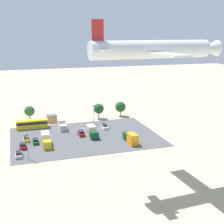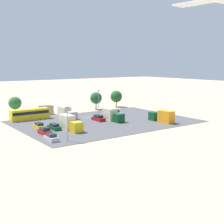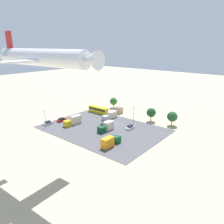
{
  "view_description": "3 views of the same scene",
  "coord_description": "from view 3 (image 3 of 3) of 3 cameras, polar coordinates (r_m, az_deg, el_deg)",
  "views": [
    {
      "loc": [
        21.72,
        106.86,
        34.43
      ],
      "look_at": [
        -4.43,
        24.35,
        12.26
      ],
      "focal_mm": 50.0,
      "sensor_mm": 36.0,
      "label": 1
    },
    {
      "loc": [
        49.46,
        80.83,
        16.81
      ],
      "look_at": [
        -2.11,
        8.75,
        2.63
      ],
      "focal_mm": 50.0,
      "sensor_mm": 36.0,
      "label": 2
    },
    {
      "loc": [
        -56.8,
        71.31,
        33.63
      ],
      "look_at": [
        -3.94,
        7.16,
        7.87
      ],
      "focal_mm": 35.0,
      "sensor_mm": 36.0,
      "label": 3
    }
  ],
  "objects": [
    {
      "name": "ground_plane",
      "position": [
        97.17,
        0.89,
        -3.03
      ],
      "size": [
        400.0,
        400.0,
        0.0
      ],
      "primitive_type": "plane",
      "color": "tan"
    },
    {
      "name": "parking_lot_surface",
      "position": [
        91.26,
        -2.36,
        -4.39
      ],
      "size": [
        48.89,
        34.88,
        0.08
      ],
      "color": "#4C4C51",
      "rests_on": "ground"
    },
    {
      "name": "shed_building",
      "position": [
        111.54,
        1.64,
        0.43
      ],
      "size": [
        4.01,
        3.6,
        2.84
      ],
      "color": "tan",
      "rests_on": "ground"
    },
    {
      "name": "bus",
      "position": [
        111.75,
        -3.6,
        0.62
      ],
      "size": [
        11.38,
        2.63,
        3.15
      ],
      "rotation": [
        0.0,
        0.0,
        1.57
      ],
      "color": "gold",
      "rests_on": "ground"
    },
    {
      "name": "parked_car_0",
      "position": [
        99.67,
        -16.42,
        -2.79
      ],
      "size": [
        1.86,
        4.15,
        1.56
      ],
      "rotation": [
        0.0,
        0.0,
        3.14
      ],
      "color": "#ADB2B7",
      "rests_on": "ground"
    },
    {
      "name": "parked_car_1",
      "position": [
        105.08,
        -9.72,
        -1.28
      ],
      "size": [
        1.77,
        4.22,
        1.56
      ],
      "color": "gold",
      "rests_on": "ground"
    },
    {
      "name": "parked_car_2",
      "position": [
        92.96,
        -2.09,
        -3.49
      ],
      "size": [
        1.92,
        4.8,
        1.65
      ],
      "color": "maroon",
      "rests_on": "ground"
    },
    {
      "name": "parked_car_3",
      "position": [
        101.18,
        -10.04,
        -2.04
      ],
      "size": [
        1.81,
        4.58,
        1.52
      ],
      "color": "#0C4723",
      "rests_on": "ground"
    },
    {
      "name": "parked_car_4",
      "position": [
        102.16,
        -13.03,
        -2.0
      ],
      "size": [
        2.0,
        4.11,
        1.66
      ],
      "rotation": [
        0.0,
        0.0,
        3.14
      ],
      "color": "maroon",
      "rests_on": "ground"
    },
    {
      "name": "parked_car_5",
      "position": [
        91.04,
        4.74,
        -4.0
      ],
      "size": [
        1.72,
        4.65,
        1.64
      ],
      "rotation": [
        0.0,
        0.0,
        3.14
      ],
      "color": "silver",
      "rests_on": "ground"
    },
    {
      "name": "parked_truck_0",
      "position": [
        75.82,
        -0.5,
        -7.73
      ],
      "size": [
        2.43,
        8.27,
        3.42
      ],
      "rotation": [
        0.0,
        0.0,
        3.14
      ],
      "color": "#0C4723",
      "rests_on": "ground"
    },
    {
      "name": "parked_truck_1",
      "position": [
        103.07,
        -0.43,
        -0.93
      ],
      "size": [
        2.48,
        8.61,
        3.16
      ],
      "color": "#ADB2B7",
      "rests_on": "ground"
    },
    {
      "name": "parked_truck_2",
      "position": [
        89.01,
        -1.42,
        -3.84
      ],
      "size": [
        2.56,
        7.63,
        3.45
      ],
      "color": "#0C4723",
      "rests_on": "ground"
    },
    {
      "name": "parked_truck_3",
      "position": [
        97.14,
        -10.03,
        -2.23
      ],
      "size": [
        2.41,
        8.56,
        3.59
      ],
      "color": "gold",
      "rests_on": "ground"
    },
    {
      "name": "tree_near_shed",
      "position": [
        97.29,
        15.47,
        -1.17
      ],
      "size": [
        4.44,
        4.44,
        6.2
      ],
      "color": "brown",
      "rests_on": "ground"
    },
    {
      "name": "tree_apron_mid",
      "position": [
        100.51,
        10.21,
        -0.13
      ],
      "size": [
        4.22,
        4.22,
        6.24
      ],
      "color": "brown",
      "rests_on": "ground"
    },
    {
      "name": "tree_apron_far",
      "position": [
        120.39,
        0.4,
        2.82
      ],
      "size": [
        4.15,
        4.15,
        5.77
      ],
      "color": "brown",
      "rests_on": "ground"
    },
    {
      "name": "light_pole_lot_centre",
      "position": [
        95.13,
        -17.07,
        -1.58
      ],
      "size": [
        0.9,
        0.28,
        7.42
      ],
      "color": "gray",
      "rests_on": "ground"
    },
    {
      "name": "light_pole_lot_edge",
      "position": [
        95.91,
        5.67,
        -0.68
      ],
      "size": [
        0.9,
        0.28,
        7.59
      ],
      "color": "gray",
      "rests_on": "ground"
    },
    {
      "name": "airplane",
      "position": [
        55.78,
        -17.17,
        13.38
      ],
      "size": [
        33.22,
        26.74,
        8.6
      ],
      "rotation": [
        0.0,
        0.0,
        1.63
      ],
      "color": "silver"
    }
  ]
}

